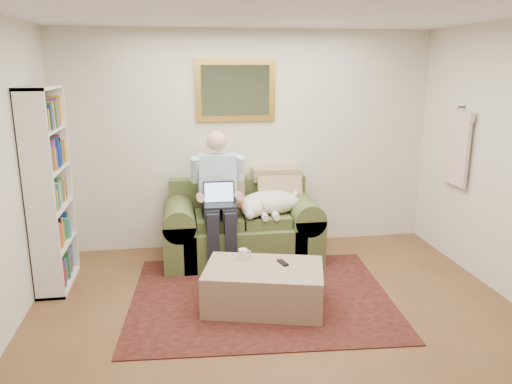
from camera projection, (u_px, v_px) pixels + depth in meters
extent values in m
cube|color=brown|center=(292.00, 351.00, 3.94)|extent=(4.50, 5.00, 0.01)
cube|color=white|center=(299.00, 2.00, 3.30)|extent=(4.50, 5.00, 0.01)
cube|color=silver|center=(247.00, 141.00, 6.01)|extent=(4.50, 0.01, 2.60)
cube|color=black|center=(261.00, 296.00, 4.85)|extent=(2.61, 2.15, 0.01)
cube|color=#4B572E|center=(242.00, 241.00, 5.76)|extent=(1.34, 0.86, 0.44)
cube|color=#4B572E|center=(238.00, 195.00, 6.01)|extent=(1.63, 0.19, 0.45)
cube|color=#4B572E|center=(180.00, 240.00, 5.65)|extent=(0.35, 0.86, 0.89)
cube|color=#4B572E|center=(301.00, 233.00, 5.86)|extent=(0.35, 0.86, 0.89)
cube|color=#4B572E|center=(219.00, 220.00, 5.60)|extent=(0.51, 0.58, 0.12)
cube|color=#4B572E|center=(265.00, 218.00, 5.68)|extent=(0.51, 0.58, 0.12)
cube|color=black|center=(220.00, 206.00, 5.36)|extent=(0.34, 0.24, 0.02)
cube|color=black|center=(219.00, 192.00, 5.44)|extent=(0.34, 0.07, 0.24)
cube|color=#99BFF2|center=(219.00, 192.00, 5.44)|extent=(0.31, 0.05, 0.20)
cube|color=tan|center=(264.00, 287.00, 4.62)|extent=(1.21, 0.94, 0.39)
cylinder|color=white|center=(243.00, 254.00, 4.76)|extent=(0.08, 0.08, 0.10)
cube|color=black|center=(283.00, 263.00, 4.66)|extent=(0.09, 0.16, 0.02)
cube|color=gold|center=(235.00, 90.00, 5.82)|extent=(0.94, 0.04, 0.72)
cube|color=gray|center=(236.00, 90.00, 5.80)|extent=(0.80, 0.01, 0.58)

